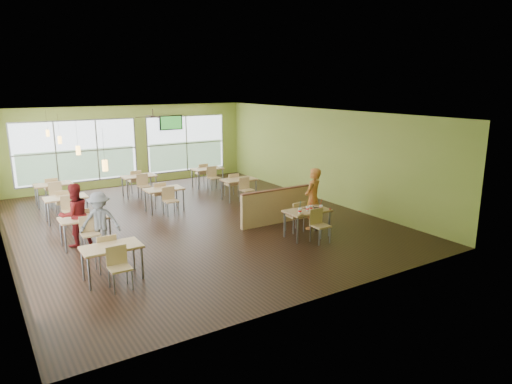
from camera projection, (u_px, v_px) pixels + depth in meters
room at (191, 169)px, 13.42m from camera, size 12.00×12.04×3.20m
window_bays at (75, 166)px, 14.60m from camera, size 9.24×10.24×2.38m
main_table at (307, 214)px, 12.22m from camera, size 1.22×1.52×0.87m
half_wall_divider at (276, 206)px, 13.44m from camera, size 2.40×0.14×1.04m
dining_tables at (139, 194)px, 14.51m from camera, size 6.92×8.72×0.87m
pendant_lights at (69, 145)px, 12.11m from camera, size 0.11×7.31×0.86m
ceiling_fan at (153, 116)px, 15.57m from camera, size 1.25×1.25×0.29m
tv_backwall at (171, 123)px, 19.01m from camera, size 1.00×0.07×0.60m
man_plaid at (313, 199)px, 12.86m from camera, size 0.76×0.64×1.75m
patron_maroon at (75, 215)px, 11.52m from camera, size 0.90×0.77×1.62m
patron_grey at (100, 221)px, 11.23m from camera, size 1.09×0.87×1.48m
cup_blue at (300, 211)px, 11.85m from camera, size 0.10×0.10×0.37m
cup_yellow at (307, 208)px, 12.08m from camera, size 0.09×0.09×0.34m
cup_red_near at (311, 208)px, 12.17m from camera, size 0.09×0.09×0.34m
cup_red_far at (321, 207)px, 12.19m from camera, size 0.10×0.10×0.35m
food_basket at (317, 207)px, 12.36m from camera, size 0.26×0.26×0.06m
ketchup_cup at (330, 209)px, 12.24m from camera, size 0.05×0.05×0.02m
wrapper_left at (301, 214)px, 11.71m from camera, size 0.18×0.16×0.04m
wrapper_mid at (305, 208)px, 12.33m from camera, size 0.21×0.19×0.05m
wrapper_right at (321, 209)px, 12.17m from camera, size 0.16×0.15×0.04m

